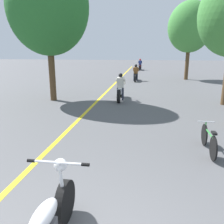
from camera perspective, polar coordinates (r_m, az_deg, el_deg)
The scene contains 7 objects.
lane_stripe_center at distance 14.76m, azimuth -1.51°, elevation 4.72°, with size 0.14×48.00×0.01m, color yellow.
roadside_tree_right_far at distance 22.21m, azimuth 18.23°, elevation 18.84°, with size 3.68×3.31×6.55m.
roadside_tree_left at distance 12.79m, azimuth -15.18°, elevation 23.14°, with size 3.98×3.58×6.85m.
motorcycle_rider_lead at distance 12.48m, azimuth 2.04°, elevation 5.32°, with size 0.50×2.14×1.41m.
motorcycle_rider_mid at distance 20.38m, azimuth 5.72°, elevation 8.95°, with size 0.50×2.09×1.40m.
motorcycle_rider_far at distance 31.54m, azimuth 6.76°, elevation 11.00°, with size 0.50×2.21×1.45m.
bicycle_parked at distance 6.62m, azimuth 22.24°, elevation -6.26°, with size 0.44×1.56×0.71m.
Camera 1 is at (0.85, -1.98, 2.58)m, focal length 38.00 mm.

